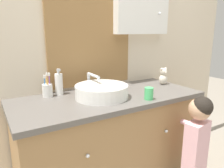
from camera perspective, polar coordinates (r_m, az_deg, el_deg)
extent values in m
cube|color=beige|center=(1.83, -6.12, 11.18)|extent=(3.20, 0.06, 2.50)
cube|color=olive|center=(1.80, -5.77, 13.76)|extent=(0.72, 0.02, 0.89)
cube|color=#B2C1CC|center=(1.79, -5.69, 13.76)|extent=(0.66, 0.01, 0.83)
sphere|color=silver|center=(2.08, 12.40, 17.57)|extent=(0.02, 0.02, 0.02)
cube|color=#A37A4C|center=(1.79, -0.76, -16.95)|extent=(1.35, 0.56, 0.83)
cube|color=#605B56|center=(1.62, -0.81, -3.67)|extent=(1.39, 0.60, 0.03)
sphere|color=silver|center=(1.34, -6.37, -18.16)|extent=(0.02, 0.02, 0.02)
sphere|color=silver|center=(1.67, 13.97, -11.86)|extent=(0.02, 0.02, 0.02)
cylinder|color=white|center=(1.56, -2.73, -1.92)|extent=(0.38, 0.38, 0.09)
cylinder|color=silver|center=(1.55, -2.74, -0.40)|extent=(0.31, 0.31, 0.01)
cylinder|color=silver|center=(1.74, -6.09, 0.49)|extent=(0.02, 0.02, 0.14)
cylinder|color=silver|center=(1.65, -4.90, 2.28)|extent=(0.02, 0.17, 0.02)
cylinder|color=silver|center=(1.57, -3.52, 1.33)|extent=(0.02, 0.02, 0.02)
sphere|color=white|center=(1.79, -3.05, -0.09)|extent=(0.06, 0.06, 0.06)
cylinder|color=silver|center=(1.64, -16.51, -1.63)|extent=(0.07, 0.07, 0.09)
cylinder|color=#8E56B7|center=(1.64, -15.96, 0.03)|extent=(0.01, 0.01, 0.16)
cube|color=white|center=(1.62, -16.13, 2.47)|extent=(0.01, 0.02, 0.02)
cylinder|color=#E5CC4C|center=(1.64, -16.62, -0.23)|extent=(0.01, 0.01, 0.15)
cube|color=white|center=(1.63, -16.77, 1.94)|extent=(0.01, 0.02, 0.02)
cylinder|color=#3884DB|center=(1.63, -17.12, -0.40)|extent=(0.01, 0.01, 0.15)
cube|color=white|center=(1.61, -17.28, 1.82)|extent=(0.01, 0.02, 0.02)
cylinder|color=orange|center=(1.62, -16.50, -0.08)|extent=(0.01, 0.01, 0.17)
cube|color=white|center=(1.60, -16.68, 2.49)|extent=(0.01, 0.02, 0.02)
cylinder|color=white|center=(1.67, -13.69, -0.06)|extent=(0.06, 0.06, 0.16)
cylinder|color=silver|center=(1.65, -13.87, 2.99)|extent=(0.02, 0.02, 0.02)
cube|color=silver|center=(1.64, -13.80, 3.59)|extent=(0.02, 0.03, 0.02)
cube|color=beige|center=(1.71, 21.10, -14.96)|extent=(0.20, 0.13, 0.37)
sphere|color=tan|center=(1.60, 21.96, -6.09)|extent=(0.15, 0.15, 0.15)
sphere|color=black|center=(1.58, 22.52, -5.50)|extent=(0.14, 0.14, 0.14)
cylinder|color=beige|center=(1.79, 17.00, -9.04)|extent=(0.09, 0.28, 0.04)
cylinder|color=#8E56B7|center=(1.84, 13.41, -6.77)|extent=(0.02, 0.05, 0.12)
ellipsoid|color=beige|center=(2.00, 13.22, 1.21)|extent=(0.08, 0.07, 0.09)
sphere|color=beige|center=(1.98, 13.33, 3.20)|extent=(0.06, 0.06, 0.06)
sphere|color=beige|center=(1.96, 12.88, 3.81)|extent=(0.02, 0.02, 0.02)
sphere|color=beige|center=(1.99, 13.85, 3.91)|extent=(0.02, 0.02, 0.02)
sphere|color=silver|center=(1.96, 13.86, 2.94)|extent=(0.02, 0.02, 0.02)
cylinder|color=#4CC670|center=(1.53, 9.60, -2.47)|extent=(0.06, 0.06, 0.09)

